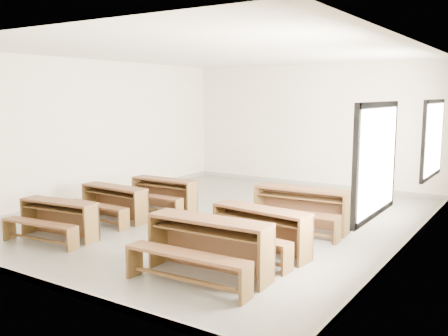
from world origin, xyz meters
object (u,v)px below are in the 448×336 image
Objects in this scene: desk_set_0 at (57,217)px; desk_set_3 at (207,243)px; desk_set_5 at (300,206)px; desk_set_2 at (163,192)px; desk_set_4 at (259,228)px; desk_set_1 at (113,201)px.

desk_set_0 is 3.14m from desk_set_3.
desk_set_0 is 0.86× the size of desk_set_5.
desk_set_2 is at bearing 135.98° from desk_set_3.
desk_set_3 is at bearing -90.94° from desk_set_4.
desk_set_2 is 0.90× the size of desk_set_4.
desk_set_5 reaches higher than desk_set_0.
desk_set_2 is (0.13, 2.60, 0.01)m from desk_set_0.
desk_set_4 is 0.95× the size of desk_set_5.
desk_set_3 is at bearing -22.56° from desk_set_1.
desk_set_0 is 2.60m from desk_set_2.
desk_set_5 reaches higher than desk_set_4.
desk_set_2 is at bearing 178.57° from desk_set_5.
desk_set_3 is at bearing -95.29° from desk_set_5.
desk_set_4 is at bearing 12.06° from desk_set_0.
desk_set_0 is 1.42m from desk_set_1.
desk_set_2 is at bearing 79.64° from desk_set_1.
desk_set_2 is 4.03m from desk_set_3.
desk_set_5 is at bearing 97.97° from desk_set_4.
desk_set_4 reaches higher than desk_set_0.
desk_set_3 reaches higher than desk_set_1.
desk_set_1 is 1.22m from desk_set_2.
desk_set_2 is at bearing 80.73° from desk_set_0.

